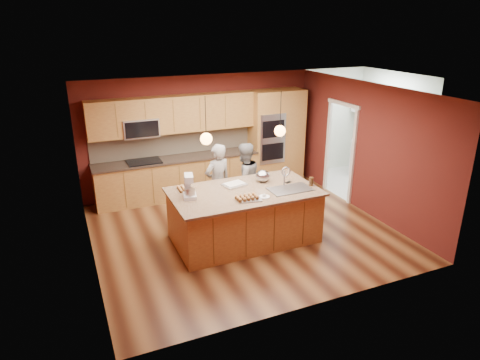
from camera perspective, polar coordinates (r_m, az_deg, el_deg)
name	(u,v)px	position (r m, az deg, el deg)	size (l,w,h in m)	color
floor	(243,231)	(8.34, 0.39, -6.83)	(5.50, 5.50, 0.00)	#401F10
ceiling	(243,91)	(7.50, 0.44, 11.84)	(5.50, 5.50, 0.00)	silver
wall_back	(200,134)	(10.06, -5.35, 6.14)	(5.50, 5.50, 0.00)	#521A15
wall_front	(319,220)	(5.78, 10.46, -5.26)	(5.50, 5.50, 0.00)	#521A15
wall_left	(85,187)	(7.23, -19.99, -0.85)	(5.00, 5.00, 0.00)	#521A15
wall_right	(365,148)	(9.22, 16.31, 4.06)	(5.00, 5.00, 0.00)	#521A15
cabinet_run	(175,155)	(9.74, -8.61, 3.28)	(3.74, 0.64, 2.30)	#9C6134
oven_column	(276,137)	(10.54, 4.83, 5.70)	(1.30, 0.62, 2.30)	#9C6134
doorway_trim	(340,152)	(9.89, 13.16, 3.63)	(0.08, 1.11, 2.20)	silver
laundry_room	(389,104)	(11.00, 19.25, 9.53)	(2.60, 2.70, 2.70)	beige
pendant_left	(206,139)	(7.09, -4.53, 5.52)	(0.20, 0.20, 0.80)	black
pendant_right	(280,131)	(7.62, 5.35, 6.57)	(0.20, 0.20, 0.80)	black
island	(245,215)	(7.84, 0.66, -4.65)	(2.64, 1.47, 1.35)	#9C6134
person_left	(218,183)	(8.52, -2.99, -0.37)	(0.58, 0.38, 1.60)	black
person_right	(244,180)	(8.73, 0.56, 0.01)	(0.75, 0.59, 1.55)	slate
stand_mixer	(189,188)	(7.35, -6.78, -1.05)	(0.28, 0.34, 0.41)	silver
sheet_cake	(234,184)	(7.88, -0.74, -0.60)	(0.47, 0.39, 0.05)	white
cooling_rack	(250,199)	(7.27, 1.29, -2.56)	(0.38, 0.27, 0.02)	#A2A3A9
mixing_bowl	(263,176)	(8.07, 3.04, 0.54)	(0.27, 0.27, 0.23)	#B0B2B8
plate	(264,197)	(7.38, 3.24, -2.24)	(0.19, 0.19, 0.01)	white
tumbler	(311,181)	(7.97, 9.47, -0.19)	(0.08, 0.08, 0.16)	#3A2411
phone	(288,182)	(8.09, 6.44, -0.29)	(0.12, 0.07, 0.01)	black
cupcakes_left	(183,188)	(7.73, -7.55, -1.13)	(0.21, 0.28, 0.06)	tan
cupcakes_rack	(247,197)	(7.24, 0.93, -2.30)	(0.39, 0.23, 0.07)	tan
cupcakes_right	(263,174)	(8.38, 3.09, 0.75)	(0.21, 0.14, 0.06)	tan
washer	(388,167)	(10.93, 19.18, 1.60)	(0.62, 0.64, 1.01)	silver
dryer	(367,159)	(11.49, 16.53, 2.70)	(0.60, 0.62, 0.97)	silver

